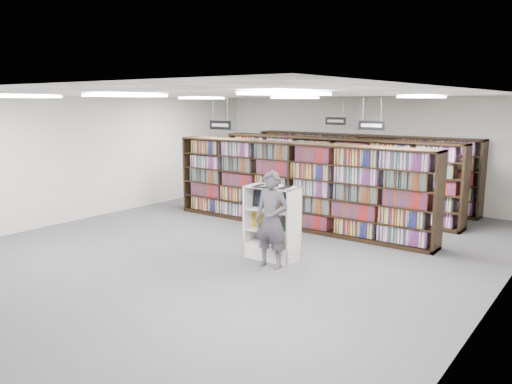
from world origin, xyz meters
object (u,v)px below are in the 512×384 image
Objects in this scene: bookshelf_row_near at (294,185)px; shopper at (271,220)px; endcap_display at (273,234)px; open_book at (272,185)px.

shopper is at bearing -65.74° from bookshelf_row_near.
open_book reaches higher than endcap_display.
open_book is at bearing 116.41° from shopper.
bookshelf_row_near is 2.70m from open_book.
bookshelf_row_near is 4.81× the size of endcap_display.
endcap_display is 1.00m from open_book.
open_book is (0.04, -0.11, 0.99)m from endcap_display.
shopper is at bearing -60.39° from endcap_display.
bookshelf_row_near reaches higher than shopper.
shopper is (0.23, -0.34, -0.58)m from open_book.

